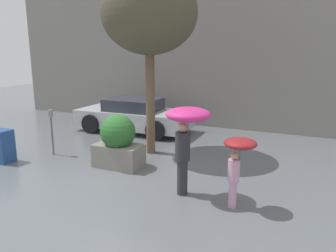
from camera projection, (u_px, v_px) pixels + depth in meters
ground_plane at (107, 179)px, 7.80m from camera, size 40.00×40.00×0.00m
building_facade at (201, 51)px, 12.88m from camera, size 18.00×0.30×6.00m
planter_box at (118, 142)px, 8.49m from camera, size 1.26×0.91×1.40m
person_adult at (186, 128)px, 6.59m from camera, size 0.90×0.90×1.89m
person_child at (238, 155)px, 6.14m from camera, size 0.62×0.62×1.40m
parked_car_near at (134, 116)px, 12.35m from camera, size 4.32×2.12×1.25m
street_tree at (149, 14)px, 8.97m from camera, size 2.67×2.67×5.14m
parking_meter at (51, 123)px, 9.42m from camera, size 0.14×0.14×1.35m
newspaper_box at (3, 146)px, 8.92m from camera, size 0.50×0.44×0.90m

